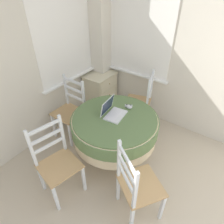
# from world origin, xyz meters

# --- Properties ---
(corner_room_shell) EXTENTS (4.38, 5.15, 2.55)m
(corner_room_shell) POSITION_xyz_m (1.26, 2.09, 1.28)
(corner_room_shell) COLOR beige
(corner_room_shell) RESTS_ON ground_plane
(round_dining_table) EXTENTS (1.16, 1.16, 0.73)m
(round_dining_table) POSITION_xyz_m (0.89, 2.08, 0.57)
(round_dining_table) COLOR #4C3D2D
(round_dining_table) RESTS_ON ground_plane
(laptop) EXTENTS (0.33, 0.29, 0.23)m
(laptop) POSITION_xyz_m (0.92, 2.13, 0.78)
(laptop) COLOR silver
(laptop) RESTS_ON round_dining_table
(computer_mouse) EXTENTS (0.06, 0.09, 0.05)m
(computer_mouse) POSITION_xyz_m (1.17, 2.04, 0.75)
(computer_mouse) COLOR silver
(computer_mouse) RESTS_ON round_dining_table
(cell_phone) EXTENTS (0.09, 0.12, 0.01)m
(cell_phone) POSITION_xyz_m (1.22, 2.07, 0.74)
(cell_phone) COLOR #B2B7BC
(cell_phone) RESTS_ON round_dining_table
(dining_chair_near_back_window) EXTENTS (0.42, 0.44, 1.00)m
(dining_chair_near_back_window) POSITION_xyz_m (0.90, 2.93, 0.47)
(dining_chair_near_back_window) COLOR tan
(dining_chair_near_back_window) RESTS_ON ground_plane
(dining_chair_near_right_window) EXTENTS (0.54, 0.52, 1.00)m
(dining_chair_near_right_window) POSITION_xyz_m (1.75, 2.15, 0.47)
(dining_chair_near_right_window) COLOR tan
(dining_chair_near_right_window) RESTS_ON ground_plane
(dining_chair_camera_near) EXTENTS (0.58, 0.59, 1.00)m
(dining_chair_camera_near) POSITION_xyz_m (0.35, 1.42, 0.47)
(dining_chair_camera_near) COLOR tan
(dining_chair_camera_near) RESTS_ON ground_plane
(dining_chair_left_flank) EXTENTS (0.51, 0.49, 1.00)m
(dining_chair_left_flank) POSITION_xyz_m (0.07, 2.33, 0.47)
(dining_chair_left_flank) COLOR tan
(dining_chair_left_flank) RESTS_ON ground_plane
(corner_cabinet) EXTENTS (0.57, 0.44, 0.71)m
(corner_cabinet) POSITION_xyz_m (1.81, 3.04, 0.36)
(corner_cabinet) COLOR beige
(corner_cabinet) RESTS_ON ground_plane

